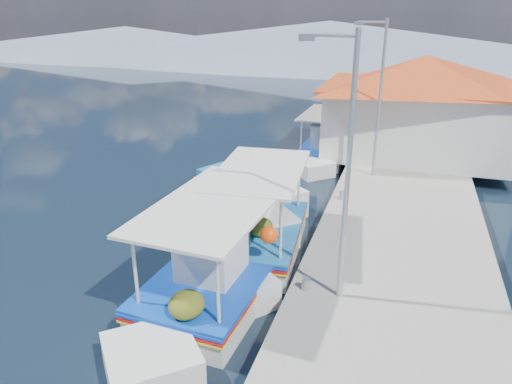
% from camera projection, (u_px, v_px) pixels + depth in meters
% --- Properties ---
extents(ground, '(160.00, 160.00, 0.00)m').
position_uv_depth(ground, '(125.00, 325.00, 10.94)').
color(ground, black).
rests_on(ground, ground).
extents(quay, '(5.00, 44.00, 0.50)m').
position_uv_depth(quay, '(401.00, 239.00, 14.47)').
color(quay, gray).
rests_on(quay, ground).
extents(bollards, '(0.20, 17.20, 0.30)m').
position_uv_depth(bollards, '(329.00, 228.00, 14.26)').
color(bollards, '#A5A8AD').
rests_on(bollards, quay).
extents(main_caique, '(2.81, 8.69, 2.86)m').
position_uv_depth(main_caique, '(220.00, 275.00, 11.97)').
color(main_caique, silver).
rests_on(main_caique, ground).
extents(caique_green_canopy, '(2.79, 7.73, 2.90)m').
position_uv_depth(caique_green_canopy, '(261.00, 237.00, 14.17)').
color(caique_green_canopy, silver).
rests_on(caique_green_canopy, ground).
extents(caique_blue_hull, '(3.32, 6.32, 1.19)m').
position_uv_depth(caique_blue_hull, '(219.00, 206.00, 16.63)').
color(caique_blue_hull, '#1C67A8').
rests_on(caique_blue_hull, ground).
extents(caique_far, '(2.23, 7.12, 2.49)m').
position_uv_depth(caique_far, '(325.00, 149.00, 22.80)').
color(caique_far, silver).
rests_on(caique_far, ground).
extents(harbor_building, '(10.49, 10.49, 4.40)m').
position_uv_depth(harbor_building, '(421.00, 104.00, 21.44)').
color(harbor_building, silver).
rests_on(harbor_building, quay).
extents(lamp_post_near, '(1.21, 0.14, 6.00)m').
position_uv_depth(lamp_post_near, '(344.00, 160.00, 10.01)').
color(lamp_post_near, '#A5A8AD').
rests_on(lamp_post_near, quay).
extents(lamp_post_far, '(1.21, 0.14, 6.00)m').
position_uv_depth(lamp_post_far, '(378.00, 92.00, 17.98)').
color(lamp_post_far, '#A5A8AD').
rests_on(lamp_post_far, quay).
extents(mountain_ridge, '(171.40, 96.00, 5.50)m').
position_uv_depth(mountain_ridge, '(423.00, 49.00, 57.92)').
color(mountain_ridge, slate).
rests_on(mountain_ridge, ground).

